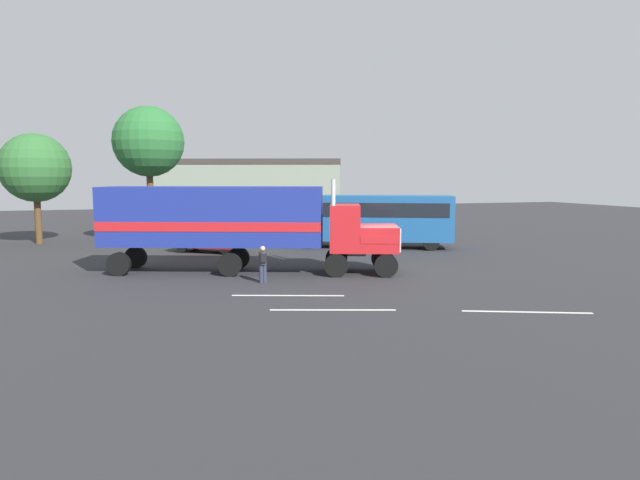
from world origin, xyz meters
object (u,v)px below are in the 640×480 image
at_px(parked_bus, 367,216).
at_px(tree_center, 149,142).
at_px(semi_truck, 236,221).
at_px(tree_left, 35,168).
at_px(person_bystander, 263,263).
at_px(parked_car, 211,239).

relative_size(parked_bus, tree_center, 1.19).
relative_size(semi_truck, parked_bus, 1.28).
bearing_deg(tree_left, person_bystander, -57.30).
xyz_separation_m(person_bystander, parked_car, (-1.08, 10.69, -0.09)).
bearing_deg(person_bystander, semi_truck, 102.57).
relative_size(semi_truck, parked_car, 3.07).
relative_size(parked_car, tree_left, 0.61).
xyz_separation_m(semi_truck, parked_bus, (9.61, 6.99, -0.46)).
relative_size(parked_bus, tree_left, 1.47).
distance_m(semi_truck, tree_left, 19.42).
xyz_separation_m(parked_bus, tree_center, (-13.44, 6.07, 4.87)).
bearing_deg(tree_center, semi_truck, -73.65).
height_order(parked_bus, parked_car, parked_bus).
height_order(parked_car, tree_left, tree_left).
bearing_deg(tree_center, person_bystander, -74.36).
xyz_separation_m(parked_bus, parked_car, (-10.01, 0.66, -1.26)).
distance_m(semi_truck, tree_center, 14.30).
distance_m(person_bystander, parked_bus, 13.48).
relative_size(person_bystander, parked_bus, 0.15).
bearing_deg(parked_bus, semi_truck, -143.96).
distance_m(person_bystander, tree_left, 22.55).
height_order(semi_truck, parked_bus, semi_truck).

